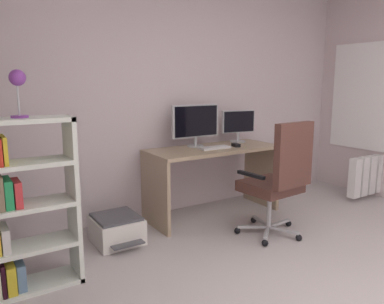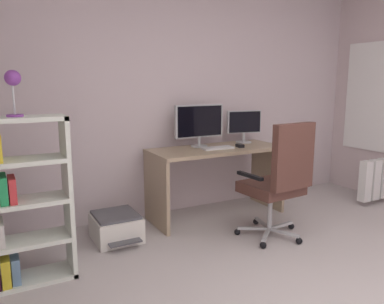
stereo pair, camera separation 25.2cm
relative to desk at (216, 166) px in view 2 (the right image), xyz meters
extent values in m
cube|color=beige|center=(-0.21, 0.43, 0.74)|extent=(4.77, 0.10, 2.58)
cube|color=tan|center=(0.00, 0.00, 0.18)|extent=(1.44, 0.59, 0.04)
cube|color=tan|center=(-0.70, 0.00, -0.19)|extent=(0.04, 0.57, 0.72)
cube|color=tan|center=(0.70, 0.00, -0.19)|extent=(0.04, 0.57, 0.72)
cylinder|color=#B2B5B7|center=(-0.13, 0.15, 0.21)|extent=(0.18, 0.18, 0.01)
cylinder|color=#B2B5B7|center=(-0.13, 0.15, 0.26)|extent=(0.03, 0.03, 0.10)
cube|color=#B7BABC|center=(-0.13, 0.15, 0.48)|extent=(0.57, 0.04, 0.35)
cube|color=black|center=(-0.13, 0.13, 0.48)|extent=(0.53, 0.01, 0.32)
cylinder|color=#B2B5B7|center=(0.46, 0.15, 0.21)|extent=(0.18, 0.18, 0.01)
cylinder|color=#B2B5B7|center=(0.46, 0.15, 0.27)|extent=(0.03, 0.03, 0.11)
cube|color=#B7BABC|center=(0.46, 0.15, 0.44)|extent=(0.42, 0.10, 0.26)
cube|color=black|center=(0.46, 0.13, 0.44)|extent=(0.38, 0.07, 0.24)
cube|color=silver|center=(-0.03, -0.06, 0.21)|extent=(0.34, 0.14, 0.02)
cube|color=black|center=(0.23, -0.09, 0.22)|extent=(0.07, 0.11, 0.03)
cube|color=#B7BABC|center=(0.29, -0.71, -0.48)|extent=(0.30, 0.05, 0.02)
sphere|color=black|center=(0.44, -0.70, -0.52)|extent=(0.06, 0.06, 0.06)
cube|color=#B7BABC|center=(0.18, -0.58, -0.48)|extent=(0.10, 0.30, 0.02)
sphere|color=black|center=(0.21, -0.43, -0.52)|extent=(0.06, 0.06, 0.06)
cube|color=#B7BABC|center=(0.02, -0.64, -0.48)|extent=(0.27, 0.18, 0.02)
sphere|color=black|center=(-0.11, -0.57, -0.52)|extent=(0.06, 0.06, 0.06)
cube|color=#B7BABC|center=(0.03, -0.82, -0.48)|extent=(0.25, 0.22, 0.02)
sphere|color=black|center=(-0.09, -0.92, -0.52)|extent=(0.06, 0.06, 0.06)
cube|color=#B7BABC|center=(0.20, -0.86, -0.48)|extent=(0.14, 0.29, 0.02)
sphere|color=black|center=(0.26, -1.00, -0.52)|extent=(0.06, 0.06, 0.06)
cylinder|color=#B7BABC|center=(0.14, -0.72, -0.30)|extent=(0.04, 0.04, 0.35)
cube|color=#523028|center=(0.14, -0.72, -0.08)|extent=(0.52, 0.48, 0.10)
cube|color=#523028|center=(0.16, -0.97, 0.26)|extent=(0.45, 0.10, 0.57)
cube|color=black|center=(-0.12, -0.74, 0.07)|extent=(0.06, 0.31, 0.03)
cube|color=black|center=(0.40, -0.70, 0.07)|extent=(0.06, 0.31, 0.03)
cube|color=silver|center=(-1.64, -0.53, 0.05)|extent=(0.03, 0.28, 1.21)
cube|color=silver|center=(-2.00, -0.53, 0.64)|extent=(0.76, 0.28, 0.03)
cube|color=silver|center=(-2.00, -0.53, -0.53)|extent=(0.76, 0.28, 0.03)
cube|color=silver|center=(-2.00, -0.53, -0.24)|extent=(0.69, 0.28, 0.03)
cube|color=silver|center=(-2.00, -0.53, 0.05)|extent=(0.69, 0.28, 0.03)
cube|color=silver|center=(-2.00, -0.53, 0.35)|extent=(0.69, 0.28, 0.03)
cube|color=gold|center=(-2.10, -0.53, -0.42)|extent=(0.06, 0.25, 0.20)
cube|color=#5E81A1|center=(-2.04, -0.53, -0.42)|extent=(0.06, 0.23, 0.19)
cube|color=silver|center=(-2.11, -0.54, -0.14)|extent=(0.05, 0.22, 0.17)
cube|color=#229350|center=(-2.07, -0.53, 0.16)|extent=(0.05, 0.22, 0.19)
cube|color=red|center=(-2.01, -0.54, 0.16)|extent=(0.05, 0.20, 0.18)
cylinder|color=purple|center=(-1.95, -0.53, 0.66)|extent=(0.11, 0.11, 0.02)
cylinder|color=silver|center=(-1.95, -0.53, 0.78)|extent=(0.01, 0.01, 0.21)
sphere|color=purple|center=(-1.95, -0.53, 0.92)|extent=(0.11, 0.11, 0.11)
cube|color=white|center=(-1.16, -0.11, -0.44)|extent=(0.41, 0.43, 0.23)
cube|color=#4C4C51|center=(-1.16, -0.11, -0.31)|extent=(0.38, 0.40, 0.02)
cube|color=#4C4C51|center=(-1.16, -0.37, -0.48)|extent=(0.29, 0.10, 0.01)
cube|color=white|center=(1.70, -0.56, -0.25)|extent=(0.12, 0.10, 0.48)
cube|color=white|center=(1.85, -0.56, -0.25)|extent=(0.12, 0.10, 0.48)
cube|color=white|center=(2.00, -0.56, -0.25)|extent=(0.12, 0.10, 0.48)
camera|label=1|loc=(-2.34, -3.23, 0.89)|focal=35.40mm
camera|label=2|loc=(-2.12, -3.36, 0.89)|focal=35.40mm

